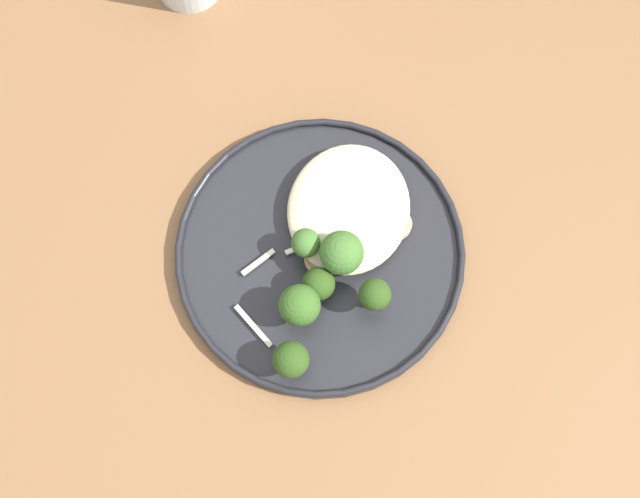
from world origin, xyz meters
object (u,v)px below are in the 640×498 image
(seared_scallop_rear_pale, at_px, (349,211))
(seared_scallop_on_noodles, at_px, (370,240))
(broccoli_floret_right_tilted, at_px, (300,305))
(seared_scallop_half_hidden, at_px, (320,259))
(broccoli_floret_left_leaning, at_px, (342,253))
(seared_scallop_tilted_round, at_px, (397,225))
(seared_scallop_front_small, at_px, (368,189))
(broccoli_floret_rear_charred, at_px, (291,360))
(broccoli_floret_beside_noodles, at_px, (318,284))
(broccoli_floret_split_head, at_px, (375,295))
(dinner_plate, at_px, (320,252))
(broccoli_floret_front_edge, at_px, (306,244))
(seared_scallop_center_golden, at_px, (336,237))

(seared_scallop_rear_pale, bearing_deg, seared_scallop_on_noodles, -132.78)
(seared_scallop_on_noodles, height_order, broccoli_floret_right_tilted, broccoli_floret_right_tilted)
(seared_scallop_on_noodles, xyz_separation_m, seared_scallop_half_hidden, (-0.03, 0.04, 0.00))
(broccoli_floret_left_leaning, bearing_deg, broccoli_floret_right_tilted, 154.33)
(seared_scallop_tilted_round, height_order, broccoli_floret_right_tilted, broccoli_floret_right_tilted)
(seared_scallop_tilted_round, relative_size, seared_scallop_front_small, 1.23)
(seared_scallop_tilted_round, distance_m, seared_scallop_front_small, 0.05)
(seared_scallop_tilted_round, distance_m, seared_scallop_rear_pale, 0.05)
(seared_scallop_tilted_round, relative_size, broccoli_floret_right_tilted, 0.53)
(broccoli_floret_rear_charred, bearing_deg, seared_scallop_half_hidden, -1.40)
(seared_scallop_on_noodles, relative_size, broccoli_floret_right_tilted, 0.52)
(broccoli_floret_rear_charred, bearing_deg, broccoli_floret_beside_noodles, -6.21)
(broccoli_floret_split_head, height_order, broccoli_floret_beside_noodles, broccoli_floret_split_head)
(dinner_plate, xyz_separation_m, broccoli_floret_front_edge, (-0.00, 0.01, 0.03))
(broccoli_floret_right_tilted, bearing_deg, seared_scallop_center_golden, -11.94)
(seared_scallop_on_noodles, bearing_deg, broccoli_floret_front_edge, 111.95)
(broccoli_floret_front_edge, distance_m, broccoli_floret_right_tilted, 0.06)
(seared_scallop_rear_pale, height_order, broccoli_floret_beside_noodles, broccoli_floret_beside_noodles)
(broccoli_floret_left_leaning, bearing_deg, broccoli_floret_rear_charred, 167.65)
(seared_scallop_on_noodles, distance_m, broccoli_floret_front_edge, 0.07)
(broccoli_floret_left_leaning, distance_m, broccoli_floret_beside_noodles, 0.04)
(dinner_plate, relative_size, seared_scallop_tilted_round, 9.97)
(seared_scallop_rear_pale, distance_m, seared_scallop_center_golden, 0.03)
(seared_scallop_half_hidden, distance_m, broccoli_floret_split_head, 0.07)
(seared_scallop_front_small, distance_m, seared_scallop_center_golden, 0.06)
(seared_scallop_front_small, distance_m, broccoli_floret_split_head, 0.12)
(broccoli_floret_left_leaning, bearing_deg, seared_scallop_on_noodles, -39.56)
(seared_scallop_center_golden, bearing_deg, broccoli_floret_beside_noodles, 174.82)
(seared_scallop_tilted_round, relative_size, seared_scallop_on_noodles, 1.01)
(seared_scallop_center_golden, height_order, broccoli_floret_front_edge, broccoli_floret_front_edge)
(seared_scallop_half_hidden, relative_size, broccoli_floret_beside_noodles, 0.70)
(broccoli_floret_split_head, height_order, broccoli_floret_left_leaning, broccoli_floret_left_leaning)
(seared_scallop_front_small, xyz_separation_m, broccoli_floret_rear_charred, (-0.19, 0.03, 0.02))
(seared_scallop_tilted_round, relative_size, broccoli_floret_front_edge, 0.62)
(seared_scallop_tilted_round, height_order, seared_scallop_on_noodles, seared_scallop_tilted_round)
(seared_scallop_center_golden, bearing_deg, seared_scallop_half_hidden, 157.34)
(seared_scallop_on_noodles, xyz_separation_m, broccoli_floret_split_head, (-0.06, -0.02, 0.02))
(seared_scallop_tilted_round, distance_m, broccoli_floret_split_head, 0.09)
(broccoli_floret_beside_noodles, bearing_deg, seared_scallop_front_small, -12.96)
(seared_scallop_on_noodles, bearing_deg, seared_scallop_front_small, 13.98)
(dinner_plate, height_order, broccoli_floret_left_leaning, broccoli_floret_left_leaning)
(seared_scallop_front_small, height_order, broccoli_floret_right_tilted, broccoli_floret_right_tilted)
(seared_scallop_tilted_round, xyz_separation_m, seared_scallop_rear_pale, (0.00, 0.05, -0.00))
(seared_scallop_front_small, relative_size, seared_scallop_center_golden, 0.69)
(broccoli_floret_right_tilted, bearing_deg, seared_scallop_front_small, -15.37)
(dinner_plate, distance_m, seared_scallop_rear_pale, 0.05)
(seared_scallop_tilted_round, bearing_deg, dinner_plate, 121.05)
(seared_scallop_front_small, height_order, broccoli_floret_front_edge, broccoli_floret_front_edge)
(broccoli_floret_right_tilted, bearing_deg, broccoli_floret_beside_noodles, -25.07)
(seared_scallop_rear_pale, xyz_separation_m, seared_scallop_front_small, (0.03, -0.01, 0.00))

